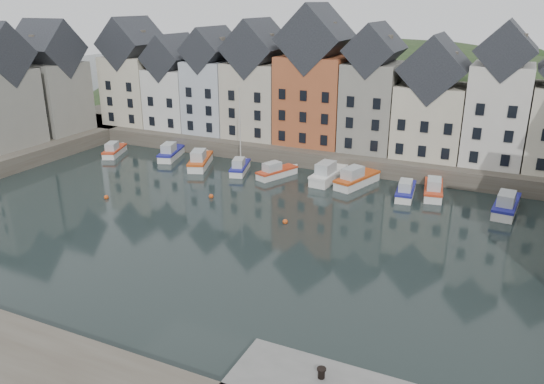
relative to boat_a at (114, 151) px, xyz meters
The scene contains 17 objects.
ground 29.86m from the boat_a, 34.18° to the right, with size 260.00×260.00×0.00m, color black.
far_quay 28.02m from the boat_a, 28.17° to the left, with size 90.00×16.00×2.00m, color #4A4238.
hillside 49.95m from the boat_a, 57.79° to the left, with size 153.60×70.40×64.00m.
far_terrace 31.20m from the boat_a, 21.91° to the left, with size 72.37×8.16×17.78m.
left_terrace 14.37m from the boat_a, 163.86° to the right, with size 7.65×17.00×15.69m.
mooring_buoys 23.65m from the boat_a, 28.92° to the right, with size 20.50×5.50×0.50m.
boat_a is the anchor object (origin of this frame).
boat_b 8.16m from the boat_a, 14.64° to the left, with size 3.64×6.54×2.40m.
boat_c 13.58m from the boat_a, ahead, with size 4.31×7.00×2.57m.
boat_d 19.24m from the boat_a, ahead, with size 3.22×5.71×10.42m.
boat_e 24.06m from the boat_a, ahead, with size 3.66×5.75×2.12m.
boat_f 30.27m from the boat_a, ahead, with size 2.75×7.12×2.67m.
boat_g 33.69m from the boat_a, ahead, with size 3.97×7.00×2.57m.
boat_h 39.51m from the boat_a, ahead, with size 2.34×5.81×2.17m.
boat_i 42.22m from the boat_a, ahead, with size 2.78×6.32×2.35m.
boat_j 49.52m from the boat_a, ahead, with size 2.56×6.72×2.53m.
mooring_bollard 53.76m from the boat_a, 38.35° to the right, with size 0.48×0.48×0.56m.
Camera 1 is at (24.47, -37.51, 19.92)m, focal length 35.00 mm.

